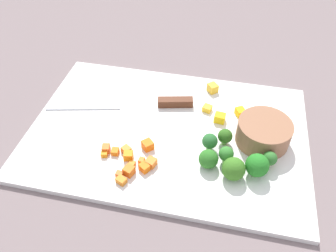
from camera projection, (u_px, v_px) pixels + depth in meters
The scene contains 28 objects.
ground_plane at pixel (168, 134), 0.69m from camera, with size 4.00×4.00×0.00m, color slate.
cutting_board at pixel (168, 132), 0.68m from camera, with size 0.55×0.37×0.01m, color white.
prep_bowl at pixel (264, 132), 0.64m from camera, with size 0.10×0.10×0.05m, color #966446.
chef_knife at pixel (145, 103), 0.73m from camera, with size 0.31×0.09×0.02m.
carrot_dice_0 at pixel (126, 150), 0.63m from camera, with size 0.01×0.02×0.01m, color orange.
carrot_dice_1 at pixel (144, 167), 0.60m from camera, with size 0.01×0.02×0.01m, color orange.
carrot_dice_2 at pixel (132, 164), 0.61m from camera, with size 0.01×0.01×0.01m, color orange.
carrot_dice_3 at pixel (142, 161), 0.61m from camera, with size 0.01×0.01×0.01m, color orange.
carrot_dice_4 at pixel (104, 154), 0.63m from camera, with size 0.01×0.01×0.01m, color orange.
carrot_dice_5 at pixel (151, 162), 0.61m from camera, with size 0.02×0.02×0.01m, color orange.
carrot_dice_6 at pixel (115, 152), 0.63m from camera, with size 0.01×0.01×0.01m, color orange.
carrot_dice_7 at pixel (128, 156), 0.62m from camera, with size 0.02×0.02×0.02m, color orange.
carrot_dice_8 at pixel (121, 180), 0.58m from camera, with size 0.02×0.01×0.01m, color orange.
carrot_dice_9 at pixel (129, 171), 0.60m from camera, with size 0.02×0.02×0.02m, color orange.
carrot_dice_10 at pixel (148, 145), 0.64m from camera, with size 0.02×0.02×0.02m, color orange.
carrot_dice_11 at pixel (106, 149), 0.63m from camera, with size 0.02×0.01×0.01m, color orange.
carrot_dice_12 at pixel (119, 174), 0.59m from camera, with size 0.01×0.01×0.01m, color orange.
pepper_dice_0 at pixel (240, 112), 0.70m from camera, with size 0.02×0.02×0.02m, color yellow.
pepper_dice_1 at pixel (207, 108), 0.72m from camera, with size 0.02×0.02×0.01m, color yellow.
pepper_dice_2 at pixel (213, 88), 0.76m from camera, with size 0.02×0.02×0.02m, color yellow.
pepper_dice_3 at pixel (220, 118), 0.69m from camera, with size 0.02×0.02×0.02m, color yellow.
broccoli_floret_0 at pixel (257, 166), 0.58m from camera, with size 0.04×0.04×0.05m.
broccoli_floret_1 at pixel (225, 136), 0.64m from camera, with size 0.03×0.03×0.03m.
broccoli_floret_2 at pixel (226, 154), 0.60m from camera, with size 0.03×0.03×0.04m.
broccoli_floret_3 at pixel (234, 169), 0.58m from camera, with size 0.04×0.04×0.04m.
broccoli_floret_4 at pixel (270, 159), 0.60m from camera, with size 0.03×0.03×0.04m.
broccoli_floret_5 at pixel (208, 159), 0.60m from camera, with size 0.04×0.04×0.04m.
broccoli_floret_6 at pixel (210, 141), 0.63m from camera, with size 0.03×0.03×0.04m.
Camera 1 is at (-0.10, 0.46, 0.50)m, focal length 35.79 mm.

